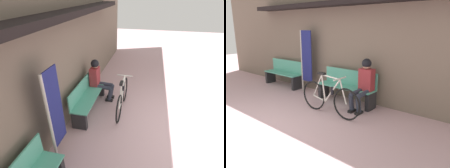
% 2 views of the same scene
% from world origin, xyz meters
% --- Properties ---
extents(ground_plane, '(24.00, 24.00, 0.00)m').
position_xyz_m(ground_plane, '(0.00, 0.00, 0.00)').
color(ground_plane, '#C69EA3').
extents(storefront_wall, '(12.00, 0.56, 3.20)m').
position_xyz_m(storefront_wall, '(0.00, 3.01, 1.66)').
color(storefront_wall, '#756656').
rests_on(storefront_wall, ground_plane).
extents(park_bench_near, '(1.63, 0.42, 0.85)m').
position_xyz_m(park_bench_near, '(0.42, 2.66, 0.40)').
color(park_bench_near, '#51A88E').
rests_on(park_bench_near, ground_plane).
extents(bicycle, '(1.67, 0.40, 0.94)m').
position_xyz_m(bicycle, '(0.61, 1.76, 0.39)').
color(bicycle, black).
rests_on(bicycle, ground_plane).
extents(person_seated, '(0.34, 0.66, 1.22)m').
position_xyz_m(person_seated, '(1.03, 2.53, 0.70)').
color(person_seated, '#2D3342').
rests_on(person_seated, ground_plane).
extents(banner_pole, '(0.45, 0.05, 1.83)m').
position_xyz_m(banner_pole, '(-1.13, 2.66, 1.03)').
color(banner_pole, '#B7B2A8').
rests_on(banner_pole, ground_plane).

